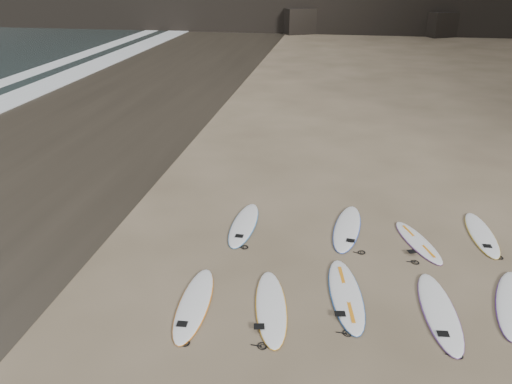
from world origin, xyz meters
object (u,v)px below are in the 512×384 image
(surfboard_1, at_px, (271,306))
(surfboard_6, at_px, (347,228))
(surfboard_2, at_px, (346,294))
(surfboard_5, at_px, (244,224))
(surfboard_8, at_px, (482,234))
(surfboard_0, at_px, (194,303))
(surfboard_3, at_px, (439,311))
(surfboard_4, at_px, (512,303))
(surfboard_7, at_px, (418,242))

(surfboard_1, distance_m, surfboard_6, 4.13)
(surfboard_2, distance_m, surfboard_6, 3.09)
(surfboard_1, bearing_deg, surfboard_5, 98.84)
(surfboard_6, height_order, surfboard_8, surfboard_6)
(surfboard_0, height_order, surfboard_5, same)
(surfboard_0, bearing_deg, surfboard_3, 3.64)
(surfboard_2, xyz_separation_m, surfboard_3, (1.95, -0.27, 0.00))
(surfboard_8, bearing_deg, surfboard_4, -93.53)
(surfboard_2, relative_size, surfboard_8, 1.10)
(surfboard_2, xyz_separation_m, surfboard_6, (0.02, 3.09, -0.00))
(surfboard_0, distance_m, surfboard_7, 6.20)
(surfboard_0, relative_size, surfboard_7, 1.16)
(surfboard_3, relative_size, surfboard_8, 1.11)
(surfboard_6, bearing_deg, surfboard_7, -7.20)
(surfboard_0, height_order, surfboard_3, surfboard_3)
(surfboard_6, xyz_separation_m, surfboard_7, (1.85, -0.45, -0.01))
(surfboard_1, bearing_deg, surfboard_7, 33.22)
(surfboard_2, bearing_deg, surfboard_7, 45.71)
(surfboard_3, relative_size, surfboard_6, 1.01)
(surfboard_7, relative_size, surfboard_8, 0.90)
(surfboard_4, distance_m, surfboard_6, 4.53)
(surfboard_7, xyz_separation_m, surfboard_8, (1.76, 0.71, 0.00))
(surfboard_2, bearing_deg, surfboard_3, -16.91)
(surfboard_1, distance_m, surfboard_2, 1.74)
(surfboard_6, bearing_deg, surfboard_1, -106.32)
(surfboard_3, relative_size, surfboard_5, 1.06)
(surfboard_3, xyz_separation_m, surfboard_5, (-4.80, 3.09, -0.00))
(surfboard_0, relative_size, surfboard_4, 0.99)
(surfboard_2, distance_m, surfboard_5, 4.01)
(surfboard_3, distance_m, surfboard_8, 3.99)
(surfboard_7, bearing_deg, surfboard_4, -76.07)
(surfboard_2, bearing_deg, surfboard_4, -4.88)
(surfboard_6, xyz_separation_m, surfboard_8, (3.61, 0.25, -0.00))
(surfboard_1, height_order, surfboard_3, surfboard_3)
(surfboard_7, bearing_deg, surfboard_0, -166.75)
(surfboard_7, bearing_deg, surfboard_2, -146.59)
(surfboard_4, xyz_separation_m, surfboard_7, (-1.68, 2.38, -0.01))
(surfboard_1, bearing_deg, surfboard_0, 174.87)
(surfboard_3, height_order, surfboard_8, surfboard_3)
(surfboard_5, bearing_deg, surfboard_3, -31.61)
(surfboard_6, height_order, surfboard_7, surfboard_6)
(surfboard_4, xyz_separation_m, surfboard_5, (-6.40, 2.56, -0.00))
(surfboard_5, bearing_deg, surfboard_4, -20.67)
(surfboard_5, height_order, surfboard_6, surfboard_6)
(surfboard_7, distance_m, surfboard_8, 1.89)
(surfboard_2, relative_size, surfboard_7, 1.21)
(surfboard_4, bearing_deg, surfboard_2, -161.06)
(surfboard_0, distance_m, surfboard_5, 3.71)
(surfboard_1, xyz_separation_m, surfboard_4, (5.14, 0.97, 0.00))
(surfboard_3, relative_size, surfboard_4, 1.05)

